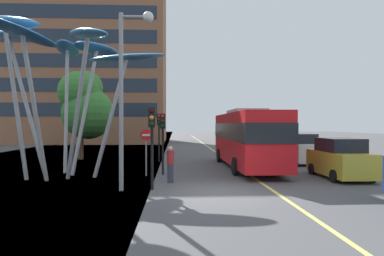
# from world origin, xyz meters

# --- Properties ---
(ground) EXTENTS (120.00, 240.00, 0.10)m
(ground) POSITION_xyz_m (-0.67, 0.00, -0.05)
(ground) COLOR #4C4C4F
(red_bus) EXTENTS (2.78, 11.34, 3.63)m
(red_bus) POSITION_xyz_m (2.64, 7.62, 1.99)
(red_bus) COLOR red
(red_bus) RESTS_ON ground
(leaf_sculpture) EXTENTS (10.66, 9.79, 7.97)m
(leaf_sculpture) POSITION_xyz_m (-7.85, 4.22, 6.44)
(leaf_sculpture) COLOR #9EA0A5
(leaf_sculpture) RESTS_ON ground
(traffic_light_kerb_near) EXTENTS (0.28, 0.42, 3.39)m
(traffic_light_kerb_near) POSITION_xyz_m (-2.73, 0.54, 2.46)
(traffic_light_kerb_near) COLOR black
(traffic_light_kerb_near) RESTS_ON ground
(traffic_light_kerb_far) EXTENTS (0.28, 0.42, 3.28)m
(traffic_light_kerb_far) POSITION_xyz_m (-2.44, 4.83, 2.39)
(traffic_light_kerb_far) COLOR black
(traffic_light_kerb_far) RESTS_ON ground
(traffic_light_island_mid) EXTENTS (0.28, 0.42, 3.47)m
(traffic_light_island_mid) POSITION_xyz_m (-2.96, 11.52, 2.52)
(traffic_light_island_mid) COLOR black
(traffic_light_island_mid) RESTS_ON ground
(car_parked_mid) EXTENTS (2.03, 4.23, 2.01)m
(car_parked_mid) POSITION_xyz_m (6.52, 3.31, 0.95)
(car_parked_mid) COLOR gold
(car_parked_mid) RESTS_ON ground
(car_parked_far) EXTENTS (1.92, 3.88, 2.07)m
(car_parked_far) POSITION_xyz_m (6.93, 9.79, 0.98)
(car_parked_far) COLOR silver
(car_parked_far) RESTS_ON ground
(car_side_street) EXTENTS (1.96, 4.50, 2.15)m
(car_side_street) POSITION_xyz_m (7.10, 15.68, 1.01)
(car_side_street) COLOR maroon
(car_side_street) RESTS_ON ground
(car_far_side) EXTENTS (2.05, 4.17, 2.15)m
(car_far_side) POSITION_xyz_m (7.28, 21.78, 1.02)
(car_far_side) COLOR black
(car_far_side) RESTS_ON ground
(street_lamp) EXTENTS (1.41, 0.44, 7.30)m
(street_lamp) POSITION_xyz_m (-3.67, 0.47, 4.66)
(street_lamp) COLOR gray
(street_lamp) RESTS_ON ground
(tree_pavement_near) EXTENTS (4.14, 4.68, 7.00)m
(tree_pavement_near) POSITION_xyz_m (-8.68, 13.16, 4.36)
(tree_pavement_near) COLOR brown
(tree_pavement_near) RESTS_ON ground
(pedestrian) EXTENTS (0.34, 0.34, 1.70)m
(pedestrian) POSITION_xyz_m (-2.00, 2.33, 0.85)
(pedestrian) COLOR #2D3342
(pedestrian) RESTS_ON ground
(no_entry_sign) EXTENTS (0.60, 0.12, 2.45)m
(no_entry_sign) POSITION_xyz_m (-3.31, 4.55, 1.64)
(no_entry_sign) COLOR gray
(no_entry_sign) RESTS_ON ground
(backdrop_building) EXTENTS (26.72, 15.98, 25.96)m
(backdrop_building) POSITION_xyz_m (-16.78, 40.79, 12.98)
(backdrop_building) COLOR brown
(backdrop_building) RESTS_ON ground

